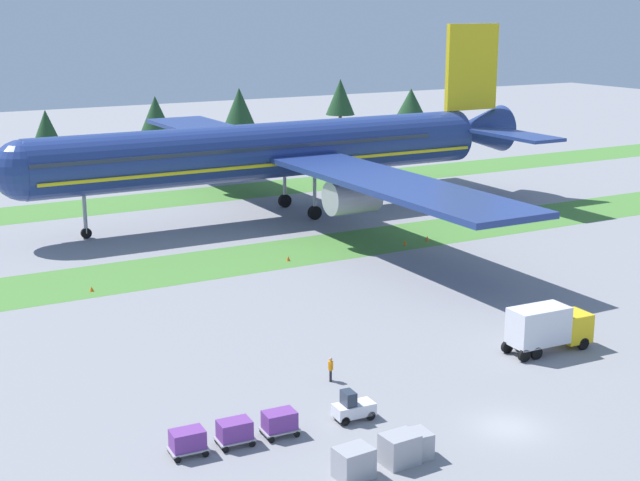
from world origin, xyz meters
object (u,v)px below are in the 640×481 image
object	(u,v)px
baggage_tug	(353,408)
uld_container_0	(354,463)
cargo_dolly_lead	(280,421)
uld_container_1	(400,449)
taxiway_marker_3	(405,243)
uld_container_2	(413,445)
taxiway_marker_2	(288,258)
catering_truck	(548,326)
ground_crew_marshaller	(559,323)
airliner	(283,149)
taxiway_marker_1	(92,289)
cargo_dolly_second	(235,431)
ground_crew_loader	(331,368)
taxiway_marker_0	(427,238)
cargo_dolly_third	(188,440)

from	to	relation	value
baggage_tug	uld_container_0	size ratio (longest dim) A/B	1.34
cargo_dolly_lead	uld_container_1	world-z (taller)	uld_container_1
taxiway_marker_3	uld_container_2	bearing A→B (deg)	-123.95
cargo_dolly_lead	taxiway_marker_2	distance (m)	39.71
catering_truck	ground_crew_marshaller	world-z (taller)	catering_truck
taxiway_marker_2	uld_container_2	bearing A→B (deg)	-107.85
uld_container_1	taxiway_marker_2	size ratio (longest dim) A/B	3.85
cargo_dolly_lead	uld_container_0	world-z (taller)	uld_container_0
catering_truck	ground_crew_marshaller	xyz separation A→B (m)	(3.46, 2.36, -1.01)
catering_truck	ground_crew_marshaller	bearing A→B (deg)	127.17
airliner	taxiway_marker_1	distance (m)	36.84
baggage_tug	ground_crew_marshaller	distance (m)	23.13
uld_container_2	uld_container_1	bearing A→B (deg)	-168.05
cargo_dolly_lead	ground_crew_marshaller	size ratio (longest dim) A/B	1.31
cargo_dolly_second	ground_crew_loader	size ratio (longest dim) A/B	1.31
cargo_dolly_lead	taxiway_marker_1	world-z (taller)	cargo_dolly_lead
ground_crew_marshaller	taxiway_marker_2	xyz separation A→B (m)	(-8.79, 29.92, -0.69)
catering_truck	taxiway_marker_1	size ratio (longest dim) A/B	15.59
airliner	cargo_dolly_second	xyz separation A→B (m)	(-30.99, -54.27, -7.41)
uld_container_2	taxiway_marker_1	world-z (taller)	uld_container_2
taxiway_marker_0	baggage_tug	bearing A→B (deg)	-131.52
taxiway_marker_1	airliner	bearing A→B (deg)	33.60
taxiway_marker_3	cargo_dolly_third	bearing A→B (deg)	-138.54
taxiway_marker_2	cargo_dolly_lead	bearing A→B (deg)	-118.13
cargo_dolly_lead	taxiway_marker_0	xyz separation A→B (m)	(36.09, 34.80, -0.63)
baggage_tug	ground_crew_loader	world-z (taller)	baggage_tug
baggage_tug	uld_container_1	distance (m)	6.25
airliner	baggage_tug	xyz separation A→B (m)	(-23.08, -54.75, -7.51)
cargo_dolly_lead	ground_crew_loader	xyz separation A→B (m)	(6.88, 5.73, 0.03)
catering_truck	ground_crew_loader	xyz separation A→B (m)	(-17.18, 2.99, -1.01)
baggage_tug	taxiway_marker_1	size ratio (longest dim) A/B	5.90
cargo_dolly_third	uld_container_2	world-z (taller)	uld_container_2
uld_container_1	taxiway_marker_2	world-z (taller)	uld_container_1
uld_container_0	uld_container_2	distance (m)	4.19
cargo_dolly_lead	uld_container_2	size ratio (longest dim) A/B	1.14
taxiway_marker_2	taxiway_marker_3	xyz separation A→B (m)	(14.17, -0.49, 0.01)
airliner	ground_crew_loader	distance (m)	53.65
taxiway_marker_1	taxiway_marker_0	bearing A→B (deg)	0.36
uld_container_2	ground_crew_marshaller	bearing A→B (deg)	27.27
ground_crew_loader	taxiway_marker_0	distance (m)	41.22
uld_container_1	taxiway_marker_3	xyz separation A→B (m)	(28.54, 41.04, -0.63)
taxiway_marker_0	taxiway_marker_2	distance (m)	17.37
baggage_tug	uld_container_1	bearing A→B (deg)	-2.67
baggage_tug	catering_truck	xyz separation A→B (m)	(19.04, 3.04, 1.14)
cargo_dolly_second	taxiway_marker_0	world-z (taller)	cargo_dolly_second
ground_crew_marshaller	cargo_dolly_lead	bearing A→B (deg)	-129.60
airliner	cargo_dolly_third	xyz separation A→B (m)	(-33.89, -54.10, -7.41)
uld_container_0	taxiway_marker_1	distance (m)	41.29
cargo_dolly_third	cargo_dolly_lead	bearing A→B (deg)	90.00
cargo_dolly_second	uld_container_2	xyz separation A→B (m)	(8.31, -6.47, -0.14)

